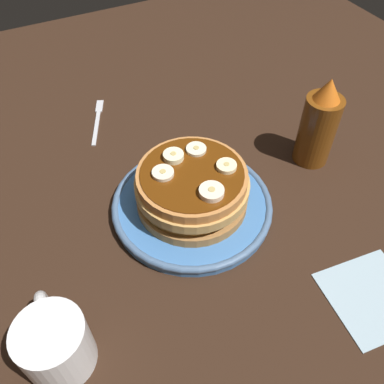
# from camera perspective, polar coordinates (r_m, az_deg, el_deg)

# --- Properties ---
(ground_plane) EXTENTS (1.40, 1.40, 0.03)m
(ground_plane) POSITION_cam_1_polar(r_m,az_deg,el_deg) (0.62, 0.00, -3.25)
(ground_plane) COLOR black
(plate) EXTENTS (0.24, 0.24, 0.02)m
(plate) POSITION_cam_1_polar(r_m,az_deg,el_deg) (0.60, 0.00, -1.78)
(plate) COLOR #3F72B2
(plate) RESTS_ON ground_plane
(pancake_stack) EXTENTS (0.17, 0.17, 0.06)m
(pancake_stack) POSITION_cam_1_polar(r_m,az_deg,el_deg) (0.58, 0.02, 0.47)
(pancake_stack) COLOR #9E6C3A
(pancake_stack) RESTS_ON plate
(banana_slice_0) EXTENTS (0.03, 0.03, 0.01)m
(banana_slice_0) POSITION_cam_1_polar(r_m,az_deg,el_deg) (0.55, -4.07, 2.61)
(banana_slice_0) COLOR #F5E4C3
(banana_slice_0) RESTS_ON pancake_stack
(banana_slice_1) EXTENTS (0.03, 0.03, 0.01)m
(banana_slice_1) POSITION_cam_1_polar(r_m,az_deg,el_deg) (0.53, 2.74, 0.00)
(banana_slice_1) COLOR #FCE2C2
(banana_slice_1) RESTS_ON pancake_stack
(banana_slice_2) EXTENTS (0.03, 0.03, 0.01)m
(banana_slice_2) POSITION_cam_1_polar(r_m,az_deg,el_deg) (0.56, 4.82, 3.59)
(banana_slice_2) COLOR #FEEDB5
(banana_slice_2) RESTS_ON pancake_stack
(banana_slice_3) EXTENTS (0.03, 0.03, 0.01)m
(banana_slice_3) POSITION_cam_1_polar(r_m,az_deg,el_deg) (0.59, 0.59, 5.94)
(banana_slice_3) COLOR #ECE4C3
(banana_slice_3) RESTS_ON pancake_stack
(banana_slice_4) EXTENTS (0.03, 0.03, 0.01)m
(banana_slice_4) POSITION_cam_1_polar(r_m,az_deg,el_deg) (0.57, -2.60, 4.99)
(banana_slice_4) COLOR #F7F3C0
(banana_slice_4) RESTS_ON pancake_stack
(coffee_mug) EXTENTS (0.11, 0.08, 0.08)m
(coffee_mug) POSITION_cam_1_polar(r_m,az_deg,el_deg) (0.49, -18.61, -19.28)
(coffee_mug) COLOR white
(coffee_mug) RESTS_ON ground_plane
(napkin) EXTENTS (0.12, 0.12, 0.00)m
(napkin) POSITION_cam_1_polar(r_m,az_deg,el_deg) (0.58, 23.86, -13.18)
(napkin) COLOR #99B2BF
(napkin) RESTS_ON ground_plane
(fork) EXTENTS (0.12, 0.06, 0.01)m
(fork) POSITION_cam_1_polar(r_m,az_deg,el_deg) (0.78, -13.03, 9.96)
(fork) COLOR silver
(fork) RESTS_ON ground_plane
(syrup_bottle) EXTENTS (0.06, 0.06, 0.15)m
(syrup_bottle) POSITION_cam_1_polar(r_m,az_deg,el_deg) (0.67, 17.21, 8.82)
(syrup_bottle) COLOR brown
(syrup_bottle) RESTS_ON ground_plane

